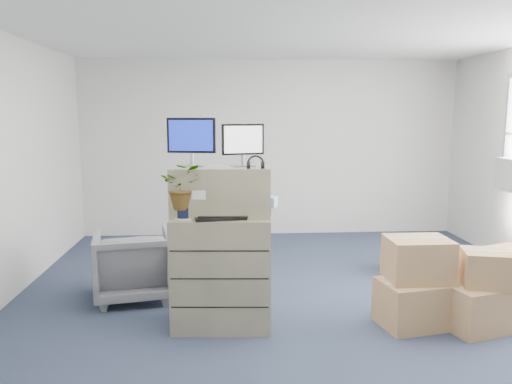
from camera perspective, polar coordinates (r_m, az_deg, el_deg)
ground at (r=4.95m, az=5.37°, el=-14.33°), size 7.00×7.00×0.00m
wall_back at (r=8.05m, az=1.59°, el=5.00°), size 6.00×0.02×2.80m
filing_cabinet_lower at (r=4.66m, az=-3.95°, el=-9.03°), size 0.92×0.60×1.04m
filing_cabinet_upper at (r=4.53m, az=-4.01°, el=0.11°), size 0.92×0.50×0.44m
monitor_left at (r=4.54m, az=-7.40°, el=6.00°), size 0.44×0.21×0.44m
monitor_right at (r=4.49m, az=-1.50°, el=5.65°), size 0.38×0.19×0.38m
headphones at (r=4.34m, az=-0.05°, el=3.25°), size 0.15×0.03×0.15m
keyboard at (r=4.40m, az=-3.88°, el=-2.92°), size 0.51×0.28×0.03m
mouse at (r=4.39m, az=0.33°, el=-2.88°), size 0.11×0.08×0.03m
water_bottle at (r=4.56m, az=-2.52°, el=-1.10°), size 0.07×0.07×0.24m
phone_dock at (r=4.58m, az=-4.03°, el=-2.12°), size 0.06×0.05×0.12m
external_drive at (r=4.59m, az=0.22°, el=-2.15°), size 0.23×0.18×0.07m
tissue_box at (r=4.62m, az=0.81°, el=-1.08°), size 0.28×0.21×0.09m
potted_plant at (r=4.42m, az=-8.28°, el=-0.11°), size 0.39×0.43×0.40m
office_chair at (r=5.51m, az=-13.87°, el=-7.67°), size 0.91×0.87×0.81m
cardboard_boxes at (r=5.51m, az=21.27°, el=-9.12°), size 2.11×2.18×0.82m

